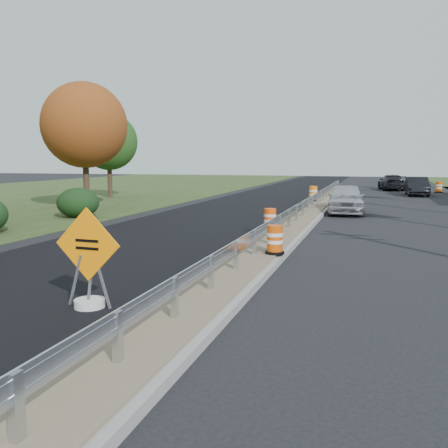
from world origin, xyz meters
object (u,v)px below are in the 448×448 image
(barrel_median_near, at_px, (275,240))
(car_dark_far, at_px, (391,182))
(barrel_median_mid, at_px, (270,220))
(car_silver, at_px, (346,199))
(caution_sign, at_px, (89,283))
(car_dark_mid, at_px, (417,186))
(barrel_shoulder_far, at_px, (439,187))
(barrel_median_far, at_px, (313,194))

(barrel_median_near, height_order, car_dark_far, car_dark_far)
(barrel_median_mid, bearing_deg, car_dark_far, 80.25)
(barrel_median_near, relative_size, car_silver, 0.18)
(car_dark_far, bearing_deg, barrel_median_near, 76.63)
(caution_sign, xyz_separation_m, car_dark_mid, (8.64, 34.34, 0.23))
(barrel_median_near, bearing_deg, car_dark_mid, 78.30)
(barrel_median_near, xyz_separation_m, barrel_shoulder_far, (8.05, 32.95, -0.16))
(barrel_median_far, relative_size, car_silver, 0.20)
(barrel_shoulder_far, distance_m, car_silver, 20.37)
(barrel_shoulder_far, height_order, car_dark_mid, car_dark_mid)
(barrel_median_near, bearing_deg, barrel_shoulder_far, 76.27)
(caution_sign, bearing_deg, barrel_median_near, 67.54)
(car_silver, bearing_deg, barrel_shoulder_far, 67.22)
(caution_sign, distance_m, barrel_median_mid, 10.34)
(barrel_shoulder_far, relative_size, car_silver, 0.21)
(barrel_median_near, height_order, car_silver, car_silver)
(barrel_shoulder_far, relative_size, car_dark_far, 0.19)
(barrel_median_near, xyz_separation_m, barrel_median_far, (-1.10, 18.56, 0.07))
(car_silver, xyz_separation_m, car_dark_far, (2.96, 21.87, -0.08))
(barrel_median_near, bearing_deg, caution_sign, -115.78)
(barrel_shoulder_far, xyz_separation_m, car_dark_far, (-3.84, 2.67, 0.26))
(barrel_median_far, bearing_deg, car_silver, -63.94)
(barrel_median_near, height_order, barrel_median_far, barrel_median_far)
(barrel_median_mid, xyz_separation_m, car_silver, (2.35, 9.05, 0.17))
(barrel_median_mid, height_order, car_dark_far, car_dark_far)
(barrel_median_mid, distance_m, barrel_shoulder_far, 29.70)
(barrel_median_near, xyz_separation_m, car_dark_far, (4.21, 35.62, 0.10))
(caution_sign, relative_size, car_dark_far, 0.40)
(car_dark_mid, bearing_deg, barrel_median_far, -125.97)
(barrel_median_far, xyz_separation_m, car_dark_far, (5.31, 17.06, 0.04))
(car_dark_far, bearing_deg, car_silver, 75.66)
(car_dark_far, bearing_deg, barrel_median_far, 66.08)
(barrel_median_mid, height_order, car_dark_mid, car_dark_mid)
(car_dark_mid, xyz_separation_m, car_dark_far, (-1.76, 6.81, -0.02))
(car_dark_mid, bearing_deg, caution_sign, -105.51)
(barrel_median_near, distance_m, barrel_shoulder_far, 33.92)
(barrel_median_far, xyz_separation_m, car_silver, (2.35, -4.81, 0.11))
(barrel_shoulder_far, bearing_deg, barrel_median_near, -103.73)
(barrel_median_mid, height_order, barrel_median_far, barrel_median_far)
(caution_sign, height_order, car_dark_mid, caution_sign)
(barrel_shoulder_far, height_order, car_silver, car_silver)
(barrel_median_near, xyz_separation_m, car_dark_mid, (5.97, 28.81, 0.12))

